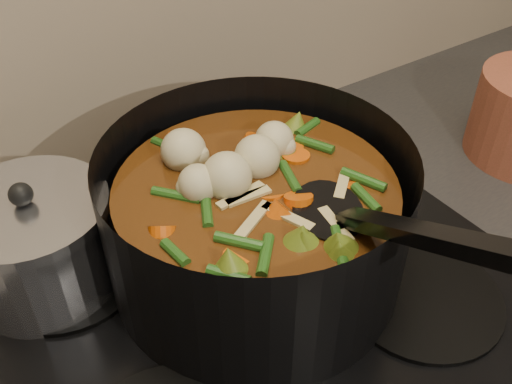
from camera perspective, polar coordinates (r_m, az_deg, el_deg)
stovetop at (r=0.68m, az=-1.49°, el=-9.93°), size 0.62×0.54×0.03m
stockpot at (r=0.63m, az=0.06°, el=-2.82°), size 0.41×0.50×0.25m
saucepan at (r=0.68m, az=-21.02°, el=-4.84°), size 0.17×0.17×0.14m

